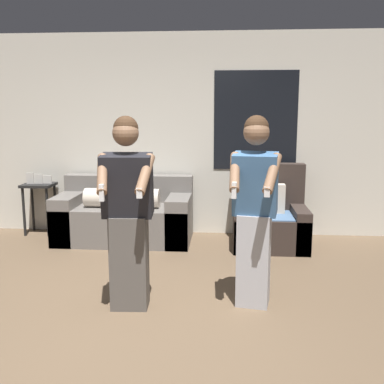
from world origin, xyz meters
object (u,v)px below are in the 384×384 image
(person_left, at_px, (128,214))
(side_table, at_px, (39,193))
(couch, at_px, (125,216))
(armchair, at_px, (269,220))
(person_right, at_px, (255,210))

(person_left, bearing_deg, side_table, 127.59)
(couch, xyz_separation_m, person_left, (0.50, -2.03, 0.51))
(couch, xyz_separation_m, armchair, (1.86, -0.09, 0.01))
(side_table, height_order, person_left, person_left)
(couch, height_order, person_left, person_left)
(couch, distance_m, person_left, 2.15)
(person_left, distance_m, person_right, 1.07)
(couch, height_order, person_right, person_right)
(couch, bearing_deg, armchair, -2.67)
(armchair, height_order, person_right, person_right)
(couch, xyz_separation_m, side_table, (-1.24, 0.23, 0.25))
(armchair, xyz_separation_m, person_right, (-0.30, -1.81, 0.52))
(armchair, xyz_separation_m, side_table, (-3.11, 0.32, 0.24))
(couch, relative_size, armchair, 1.70)
(side_table, xyz_separation_m, person_right, (2.80, -2.13, 0.28))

